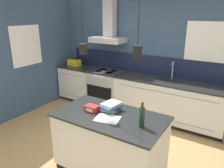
{
  "coord_description": "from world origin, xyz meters",
  "views": [
    {
      "loc": [
        1.78,
        -2.55,
        2.28
      ],
      "look_at": [
        -0.17,
        0.56,
        1.05
      ],
      "focal_mm": 35.0,
      "sensor_mm": 36.0,
      "label": 1
    }
  ],
  "objects_px": {
    "book_stack": "(111,107)",
    "yellow_toolbox": "(74,63)",
    "oven_range": "(106,89)",
    "bottle_on_island": "(142,117)",
    "red_supply_box": "(92,109)"
  },
  "relations": [
    {
      "from": "red_supply_box",
      "to": "yellow_toolbox",
      "type": "height_order",
      "value": "yellow_toolbox"
    },
    {
      "from": "red_supply_box",
      "to": "book_stack",
      "type": "bearing_deg",
      "value": 35.25
    },
    {
      "from": "bottle_on_island",
      "to": "red_supply_box",
      "type": "bearing_deg",
      "value": 177.78
    },
    {
      "from": "bottle_on_island",
      "to": "yellow_toolbox",
      "type": "relative_size",
      "value": 0.96
    },
    {
      "from": "book_stack",
      "to": "yellow_toolbox",
      "type": "distance_m",
      "value": 2.92
    },
    {
      "from": "oven_range",
      "to": "book_stack",
      "type": "height_order",
      "value": "book_stack"
    },
    {
      "from": "red_supply_box",
      "to": "oven_range",
      "type": "bearing_deg",
      "value": 118.31
    },
    {
      "from": "book_stack",
      "to": "yellow_toolbox",
      "type": "bearing_deg",
      "value": 141.52
    },
    {
      "from": "book_stack",
      "to": "yellow_toolbox",
      "type": "xyz_separation_m",
      "value": [
        -2.29,
        1.82,
        0.02
      ]
    },
    {
      "from": "oven_range",
      "to": "book_stack",
      "type": "bearing_deg",
      "value": -54.66
    },
    {
      "from": "book_stack",
      "to": "red_supply_box",
      "type": "relative_size",
      "value": 1.76
    },
    {
      "from": "bottle_on_island",
      "to": "red_supply_box",
      "type": "height_order",
      "value": "bottle_on_island"
    },
    {
      "from": "red_supply_box",
      "to": "yellow_toolbox",
      "type": "bearing_deg",
      "value": 136.24
    },
    {
      "from": "oven_range",
      "to": "yellow_toolbox",
      "type": "xyz_separation_m",
      "value": [
        -1.0,
        0.0,
        0.54
      ]
    },
    {
      "from": "bottle_on_island",
      "to": "book_stack",
      "type": "height_order",
      "value": "bottle_on_island"
    }
  ]
}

